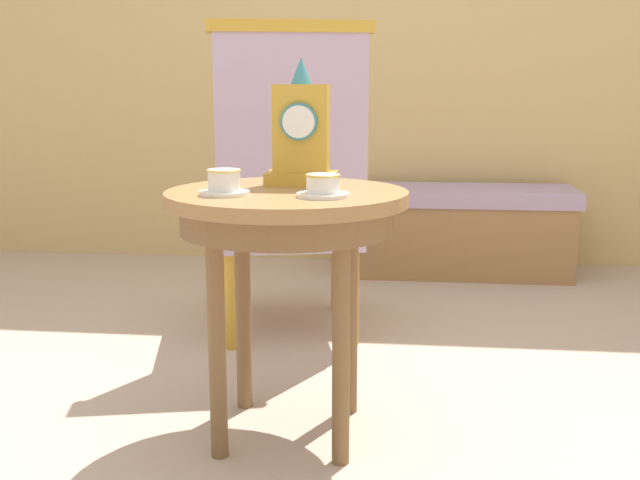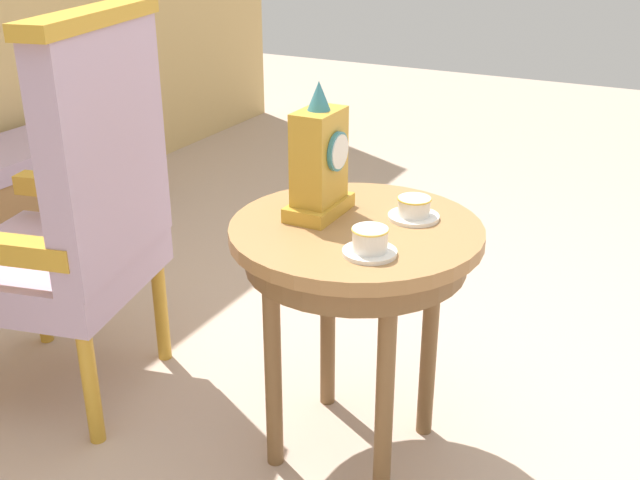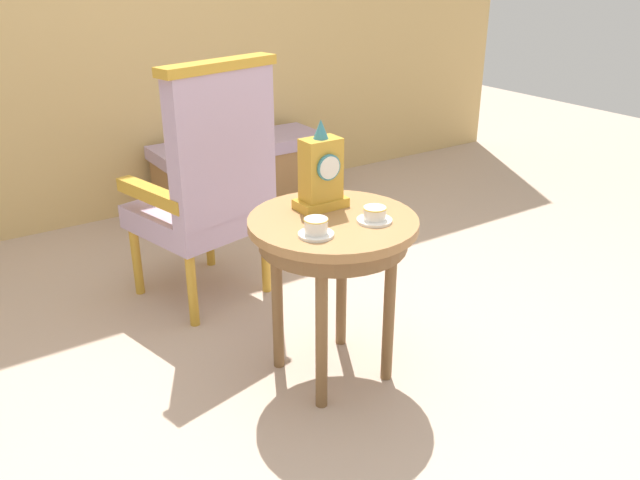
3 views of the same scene
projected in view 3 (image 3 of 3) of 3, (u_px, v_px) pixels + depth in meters
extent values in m
plane|color=#BCA38E|center=(351.00, 377.00, 2.61)|extent=(10.00, 10.00, 0.00)
cylinder|color=#9E7042|center=(333.00, 223.00, 2.38)|extent=(0.62, 0.62, 0.03)
cylinder|color=brown|center=(333.00, 236.00, 2.40)|extent=(0.55, 0.55, 0.07)
cylinder|color=brown|center=(342.00, 277.00, 2.71)|extent=(0.04, 0.04, 0.63)
cylinder|color=brown|center=(277.00, 297.00, 2.55)|extent=(0.04, 0.04, 0.63)
cylinder|color=brown|center=(322.00, 332.00, 2.32)|extent=(0.04, 0.04, 0.63)
cylinder|color=brown|center=(389.00, 308.00, 2.48)|extent=(0.04, 0.04, 0.63)
cylinder|color=white|center=(316.00, 234.00, 2.23)|extent=(0.12, 0.12, 0.01)
cylinder|color=white|center=(316.00, 226.00, 2.22)|extent=(0.08, 0.08, 0.05)
torus|color=gold|center=(316.00, 219.00, 2.21)|extent=(0.08, 0.08, 0.00)
cylinder|color=white|center=(374.00, 220.00, 2.35)|extent=(0.13, 0.13, 0.01)
cylinder|color=white|center=(375.00, 213.00, 2.33)|extent=(0.08, 0.08, 0.05)
torus|color=gold|center=(375.00, 208.00, 2.33)|extent=(0.09, 0.09, 0.00)
cube|color=gold|center=(321.00, 203.00, 2.47)|extent=(0.19, 0.11, 0.04)
cube|color=gold|center=(321.00, 169.00, 2.41)|extent=(0.14, 0.09, 0.23)
cylinder|color=teal|center=(329.00, 167.00, 2.37)|extent=(0.10, 0.01, 0.10)
cylinder|color=white|center=(330.00, 168.00, 2.36)|extent=(0.08, 0.00, 0.08)
cone|color=teal|center=(321.00, 129.00, 2.35)|extent=(0.06, 0.06, 0.07)
cube|color=#B299B7|center=(198.00, 215.00, 3.09)|extent=(0.62, 0.62, 0.11)
cube|color=#B299B7|center=(223.00, 147.00, 2.81)|extent=(0.53, 0.21, 0.64)
cube|color=gold|center=(218.00, 65.00, 2.67)|extent=(0.57, 0.22, 0.04)
cube|color=gold|center=(234.00, 171.00, 3.18)|extent=(0.17, 0.47, 0.06)
cube|color=gold|center=(153.00, 195.00, 2.87)|extent=(0.17, 0.47, 0.06)
cylinder|color=gold|center=(209.00, 234.00, 3.47)|extent=(0.04, 0.04, 0.35)
cylinder|color=gold|center=(137.00, 261.00, 3.18)|extent=(0.04, 0.04, 0.35)
cylinder|color=gold|center=(266.00, 259.00, 3.20)|extent=(0.04, 0.04, 0.35)
cylinder|color=gold|center=(192.00, 290.00, 2.90)|extent=(0.04, 0.04, 0.35)
cube|color=#B299B7|center=(239.00, 146.00, 4.20)|extent=(1.11, 0.40, 0.08)
cube|color=#9E7042|center=(241.00, 179.00, 4.29)|extent=(1.07, 0.38, 0.36)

